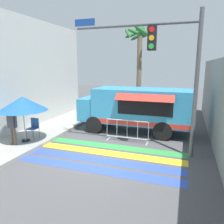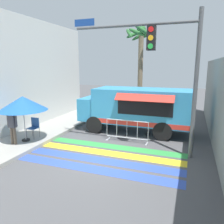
{
  "view_description": "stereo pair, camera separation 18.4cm",
  "coord_description": "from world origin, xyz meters",
  "px_view_note": "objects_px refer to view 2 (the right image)",
  "views": [
    {
      "loc": [
        2.96,
        -7.53,
        3.55
      ],
      "look_at": [
        -0.48,
        2.48,
        1.3
      ],
      "focal_mm": 35.0,
      "sensor_mm": 36.0,
      "label": 1
    },
    {
      "loc": [
        3.13,
        -7.47,
        3.55
      ],
      "look_at": [
        -0.48,
        2.48,
        1.3
      ],
      "focal_mm": 35.0,
      "sensor_mm": 36.0,
      "label": 2
    }
  ],
  "objects_px": {
    "traffic_signal_pole": "(167,59)",
    "palm_tree": "(140,52)",
    "barricade_front": "(127,131)",
    "vendor_person": "(12,124)",
    "folding_chair": "(34,126)",
    "food_truck": "(134,107)",
    "patio_umbrella": "(23,103)"
  },
  "relations": [
    {
      "from": "traffic_signal_pole",
      "to": "palm_tree",
      "type": "bearing_deg",
      "value": 111.46
    },
    {
      "from": "barricade_front",
      "to": "vendor_person",
      "type": "bearing_deg",
      "value": -151.6
    },
    {
      "from": "vendor_person",
      "to": "palm_tree",
      "type": "relative_size",
      "value": 0.26
    },
    {
      "from": "folding_chair",
      "to": "palm_tree",
      "type": "distance_m",
      "value": 8.46
    },
    {
      "from": "food_truck",
      "to": "vendor_person",
      "type": "bearing_deg",
      "value": -136.79
    },
    {
      "from": "food_truck",
      "to": "traffic_signal_pole",
      "type": "relative_size",
      "value": 1.08
    },
    {
      "from": "folding_chair",
      "to": "vendor_person",
      "type": "height_order",
      "value": "vendor_person"
    },
    {
      "from": "food_truck",
      "to": "patio_umbrella",
      "type": "xyz_separation_m",
      "value": [
        -4.21,
        -3.59,
        0.52
      ]
    },
    {
      "from": "patio_umbrella",
      "to": "vendor_person",
      "type": "height_order",
      "value": "patio_umbrella"
    },
    {
      "from": "traffic_signal_pole",
      "to": "palm_tree",
      "type": "relative_size",
      "value": 0.9
    },
    {
      "from": "folding_chair",
      "to": "palm_tree",
      "type": "xyz_separation_m",
      "value": [
        3.56,
        6.72,
        3.71
      ]
    },
    {
      "from": "vendor_person",
      "to": "palm_tree",
      "type": "xyz_separation_m",
      "value": [
        3.82,
        7.76,
        3.38
      ]
    },
    {
      "from": "folding_chair",
      "to": "barricade_front",
      "type": "distance_m",
      "value": 4.44
    },
    {
      "from": "food_truck",
      "to": "traffic_signal_pole",
      "type": "height_order",
      "value": "traffic_signal_pole"
    },
    {
      "from": "barricade_front",
      "to": "food_truck",
      "type": "bearing_deg",
      "value": 92.9
    },
    {
      "from": "patio_umbrella",
      "to": "barricade_front",
      "type": "bearing_deg",
      "value": 23.69
    },
    {
      "from": "traffic_signal_pole",
      "to": "food_truck",
      "type": "bearing_deg",
      "value": 125.96
    },
    {
      "from": "folding_chair",
      "to": "barricade_front",
      "type": "relative_size",
      "value": 0.47
    },
    {
      "from": "food_truck",
      "to": "vendor_person",
      "type": "xyz_separation_m",
      "value": [
        -4.39,
        -4.12,
        -0.31
      ]
    },
    {
      "from": "vendor_person",
      "to": "patio_umbrella",
      "type": "bearing_deg",
      "value": 79.56
    },
    {
      "from": "traffic_signal_pole",
      "to": "barricade_front",
      "type": "bearing_deg",
      "value": 153.72
    },
    {
      "from": "food_truck",
      "to": "folding_chair",
      "type": "height_order",
      "value": "food_truck"
    },
    {
      "from": "patio_umbrella",
      "to": "folding_chair",
      "type": "height_order",
      "value": "patio_umbrella"
    },
    {
      "from": "patio_umbrella",
      "to": "food_truck",
      "type": "bearing_deg",
      "value": 40.45
    },
    {
      "from": "folding_chair",
      "to": "barricade_front",
      "type": "bearing_deg",
      "value": 22.08
    },
    {
      "from": "vendor_person",
      "to": "barricade_front",
      "type": "relative_size",
      "value": 0.79
    },
    {
      "from": "traffic_signal_pole",
      "to": "vendor_person",
      "type": "distance_m",
      "value": 7.01
    },
    {
      "from": "food_truck",
      "to": "barricade_front",
      "type": "bearing_deg",
      "value": -87.1
    },
    {
      "from": "patio_umbrella",
      "to": "vendor_person",
      "type": "relative_size",
      "value": 1.33
    },
    {
      "from": "patio_umbrella",
      "to": "palm_tree",
      "type": "bearing_deg",
      "value": 63.25
    },
    {
      "from": "vendor_person",
      "to": "traffic_signal_pole",
      "type": "bearing_deg",
      "value": 21.83
    },
    {
      "from": "patio_umbrella",
      "to": "barricade_front",
      "type": "height_order",
      "value": "patio_umbrella"
    }
  ]
}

